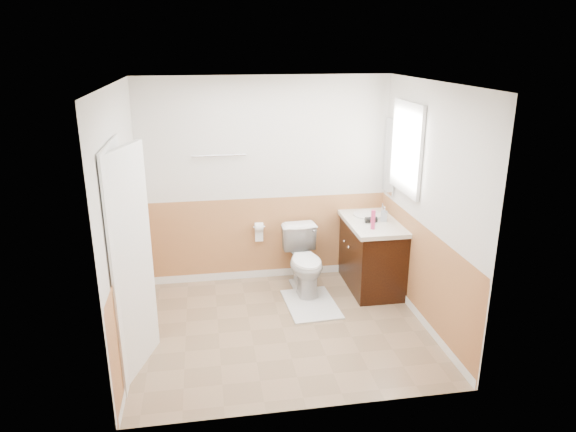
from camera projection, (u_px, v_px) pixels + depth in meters
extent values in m
plane|color=#8C7051|center=(282.00, 328.00, 5.48)|extent=(3.00, 3.00, 0.00)
plane|color=white|center=(282.00, 83.00, 4.69)|extent=(3.00, 3.00, 0.00)
plane|color=silver|center=(266.00, 182.00, 6.30)|extent=(3.00, 0.00, 3.00)
plane|color=silver|center=(309.00, 269.00, 3.87)|extent=(3.00, 0.00, 3.00)
plane|color=silver|center=(123.00, 223.00, 4.86)|extent=(0.00, 3.00, 3.00)
plane|color=silver|center=(427.00, 207.00, 5.32)|extent=(0.00, 3.00, 3.00)
plane|color=tan|center=(267.00, 240.00, 6.53)|extent=(3.00, 0.00, 3.00)
plane|color=tan|center=(307.00, 355.00, 4.12)|extent=(3.00, 0.00, 3.00)
plane|color=tan|center=(132.00, 295.00, 5.09)|extent=(0.00, 2.60, 2.60)
plane|color=tan|center=(420.00, 275.00, 5.55)|extent=(0.00, 2.60, 2.60)
imported|color=white|center=(305.00, 261.00, 6.20)|extent=(0.47, 0.77, 0.76)
cube|color=silver|center=(311.00, 304.00, 5.95)|extent=(0.59, 0.83, 0.02)
cube|color=black|center=(370.00, 254.00, 6.35)|extent=(0.55, 1.10, 0.80)
sphere|color=silver|center=(349.00, 247.00, 6.16)|extent=(0.03, 0.03, 0.03)
sphere|color=#B9BAC0|center=(344.00, 241.00, 6.35)|extent=(0.03, 0.03, 0.03)
cube|color=white|center=(371.00, 221.00, 6.21)|extent=(0.60, 1.15, 0.05)
cylinder|color=silver|center=(368.00, 215.00, 6.34)|extent=(0.36, 0.36, 0.02)
cylinder|color=silver|center=(383.00, 209.00, 6.35)|extent=(0.02, 0.02, 0.14)
cylinder|color=#C43264|center=(373.00, 220.00, 5.85)|extent=(0.05, 0.05, 0.22)
imported|color=#9CA6B0|center=(384.00, 214.00, 6.13)|extent=(0.10, 0.10, 0.17)
cylinder|color=black|center=(371.00, 220.00, 6.08)|extent=(0.14, 0.07, 0.07)
cylinder|color=black|center=(368.00, 222.00, 6.08)|extent=(0.03, 0.03, 0.07)
cube|color=silver|center=(390.00, 156.00, 6.25)|extent=(0.02, 0.35, 0.90)
cube|color=white|center=(406.00, 148.00, 5.71)|extent=(0.04, 0.80, 1.00)
cube|color=white|center=(408.00, 148.00, 5.71)|extent=(0.01, 0.70, 0.90)
cube|color=white|center=(130.00, 264.00, 4.52)|extent=(0.29, 0.78, 2.04)
cube|color=white|center=(121.00, 264.00, 4.51)|extent=(0.02, 0.92, 2.10)
sphere|color=silver|center=(142.00, 257.00, 4.86)|extent=(0.06, 0.06, 0.06)
cylinder|color=silver|center=(219.00, 155.00, 6.06)|extent=(0.62, 0.02, 0.02)
cylinder|color=silver|center=(259.00, 227.00, 6.39)|extent=(0.14, 0.02, 0.02)
cylinder|color=white|center=(259.00, 227.00, 6.39)|extent=(0.10, 0.11, 0.11)
cube|color=white|center=(259.00, 235.00, 6.43)|extent=(0.10, 0.01, 0.16)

